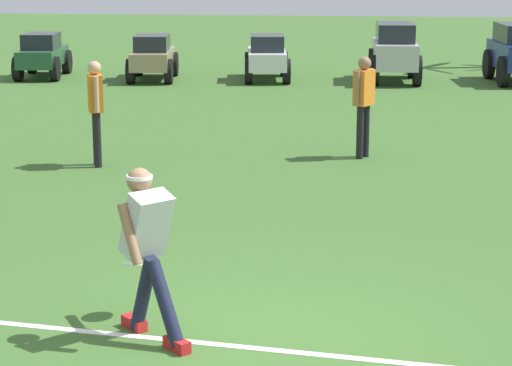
% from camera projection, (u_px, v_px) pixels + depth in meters
% --- Properties ---
extents(ground_plane, '(80.00, 80.00, 0.00)m').
position_uv_depth(ground_plane, '(264.00, 339.00, 8.28)').
color(ground_plane, '#3C642A').
extents(field_line_paint, '(19.91, 2.91, 0.01)m').
position_uv_depth(field_line_paint, '(262.00, 349.00, 8.07)').
color(field_line_paint, white).
rests_on(field_line_paint, ground_plane).
extents(frisbee_thrower, '(0.73, 0.94, 1.43)m').
position_uv_depth(frisbee_thrower, '(148.00, 245.00, 8.15)').
color(frisbee_thrower, '#191E38').
rests_on(frisbee_thrower, ground_plane).
extents(frisbee_in_flight, '(0.29, 0.28, 0.10)m').
position_uv_depth(frisbee_in_flight, '(136.00, 264.00, 8.71)').
color(frisbee_in_flight, white).
extents(teammate_near_sideline, '(0.34, 0.46, 1.56)m').
position_uv_depth(teammate_near_sideline, '(364.00, 97.00, 15.19)').
color(teammate_near_sideline, black).
rests_on(teammate_near_sideline, ground_plane).
extents(teammate_midfield, '(0.30, 0.49, 1.56)m').
position_uv_depth(teammate_midfield, '(96.00, 103.00, 14.61)').
color(teammate_midfield, black).
rests_on(teammate_midfield, ground_plane).
extents(parked_car_slot_a, '(1.30, 2.28, 1.10)m').
position_uv_depth(parked_car_slot_a, '(42.00, 55.00, 24.79)').
color(parked_car_slot_a, '#235133').
rests_on(parked_car_slot_a, ground_plane).
extents(parked_car_slot_b, '(1.29, 2.28, 1.10)m').
position_uv_depth(parked_car_slot_b, '(153.00, 57.00, 24.29)').
color(parked_car_slot_b, '#998466').
rests_on(parked_car_slot_b, ground_plane).
extents(parked_car_slot_c, '(1.33, 2.29, 1.10)m').
position_uv_depth(parked_car_slot_c, '(267.00, 57.00, 24.29)').
color(parked_car_slot_c, silver).
rests_on(parked_car_slot_c, ground_plane).
extents(parked_car_slot_d, '(1.24, 2.38, 1.40)m').
position_uv_depth(parked_car_slot_d, '(395.00, 51.00, 23.97)').
color(parked_car_slot_d, '#B7BABF').
rests_on(parked_car_slot_d, ground_plane).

